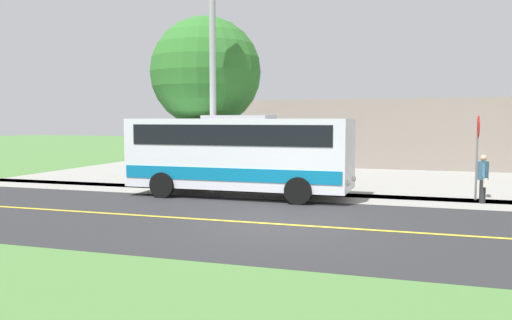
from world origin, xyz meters
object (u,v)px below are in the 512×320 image
object	(u,v)px
street_light_pole	(211,69)
tree_curbside	(206,73)
shuttle_bus_front	(239,152)
pedestrian_with_bags	(483,177)
commercial_building	(392,132)
stop_sign	(478,143)

from	to	relation	value
street_light_pole	tree_curbside	xyz separation A→B (m)	(-2.52, -1.31, 0.11)
shuttle_bus_front	street_light_pole	xyz separation A→B (m)	(-0.36, -1.21, 2.99)
pedestrian_with_bags	commercial_building	bearing A→B (deg)	-166.22
stop_sign	street_light_pole	distance (m)	9.67
pedestrian_with_bags	commercial_building	distance (m)	16.39
pedestrian_with_bags	commercial_building	xyz separation A→B (m)	(-15.88, -3.89, 1.09)
tree_curbside	stop_sign	bearing A→B (deg)	82.96
pedestrian_with_bags	street_light_pole	world-z (taller)	street_light_pole
commercial_building	shuttle_bus_front	bearing A→B (deg)	-14.20
commercial_building	tree_curbside	bearing A→B (deg)	-25.87
stop_sign	commercial_building	world-z (taller)	commercial_building
tree_curbside	shuttle_bus_front	bearing A→B (deg)	41.18
tree_curbside	street_light_pole	bearing A→B (deg)	27.45
pedestrian_with_bags	tree_curbside	xyz separation A→B (m)	(-1.88, -10.68, 3.85)
street_light_pole	commercial_building	bearing A→B (deg)	161.64
shuttle_bus_front	commercial_building	bearing A→B (deg)	165.80
pedestrian_with_bags	tree_curbside	world-z (taller)	tree_curbside
pedestrian_with_bags	tree_curbside	distance (m)	11.51
shuttle_bus_front	tree_curbside	size ratio (longest dim) A/B	1.14
tree_curbside	commercial_building	size ratio (longest dim) A/B	0.42
pedestrian_with_bags	street_light_pole	xyz separation A→B (m)	(0.63, -9.38, 3.74)
shuttle_bus_front	street_light_pole	world-z (taller)	street_light_pole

